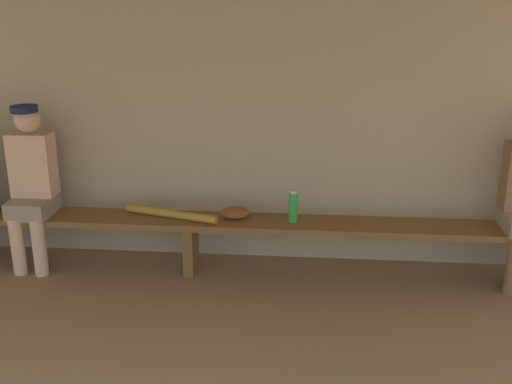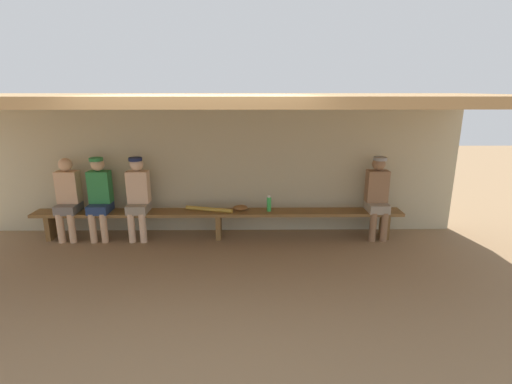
{
  "view_description": "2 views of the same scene",
  "coord_description": "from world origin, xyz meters",
  "px_view_note": "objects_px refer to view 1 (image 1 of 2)",
  "views": [
    {
      "loc": [
        0.95,
        -3.05,
        2.22
      ],
      "look_at": [
        0.58,
        1.06,
        0.86
      ],
      "focal_mm": 43.59,
      "sensor_mm": 36.0,
      "label": 1
    },
    {
      "loc": [
        0.55,
        -4.34,
        2.39
      ],
      "look_at": [
        0.61,
        1.07,
        0.91
      ],
      "focal_mm": 26.57,
      "sensor_mm": 36.0,
      "label": 2
    }
  ],
  "objects_px": {
    "bench": "(190,227)",
    "baseball_bat": "(171,214)",
    "player_rightmost": "(31,180)",
    "water_bottle_blue": "(293,207)",
    "baseball_glove_tan": "(235,213)"
  },
  "relations": [
    {
      "from": "bench",
      "to": "baseball_glove_tan",
      "type": "height_order",
      "value": "baseball_glove_tan"
    },
    {
      "from": "water_bottle_blue",
      "to": "baseball_bat",
      "type": "xyz_separation_m",
      "value": [
        -0.98,
        -0.0,
        -0.09
      ]
    },
    {
      "from": "player_rightmost",
      "to": "water_bottle_blue",
      "type": "distance_m",
      "value": 2.12
    },
    {
      "from": "baseball_bat",
      "to": "baseball_glove_tan",
      "type": "bearing_deg",
      "value": 20.2
    },
    {
      "from": "player_rightmost",
      "to": "water_bottle_blue",
      "type": "bearing_deg",
      "value": -0.08
    },
    {
      "from": "bench",
      "to": "player_rightmost",
      "type": "bearing_deg",
      "value": 179.84
    },
    {
      "from": "baseball_glove_tan",
      "to": "bench",
      "type": "bearing_deg",
      "value": -0.55
    },
    {
      "from": "bench",
      "to": "baseball_bat",
      "type": "relative_size",
      "value": 7.45
    },
    {
      "from": "bench",
      "to": "baseball_glove_tan",
      "type": "distance_m",
      "value": 0.38
    },
    {
      "from": "player_rightmost",
      "to": "baseball_glove_tan",
      "type": "height_order",
      "value": "player_rightmost"
    },
    {
      "from": "bench",
      "to": "baseball_bat",
      "type": "bearing_deg",
      "value": -180.0
    },
    {
      "from": "baseball_bat",
      "to": "water_bottle_blue",
      "type": "bearing_deg",
      "value": 16.05
    },
    {
      "from": "water_bottle_blue",
      "to": "baseball_glove_tan",
      "type": "distance_m",
      "value": 0.47
    },
    {
      "from": "baseball_glove_tan",
      "to": "baseball_bat",
      "type": "height_order",
      "value": "baseball_glove_tan"
    },
    {
      "from": "player_rightmost",
      "to": "baseball_glove_tan",
      "type": "xyz_separation_m",
      "value": [
        1.65,
        0.03,
        -0.24
      ]
    }
  ]
}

